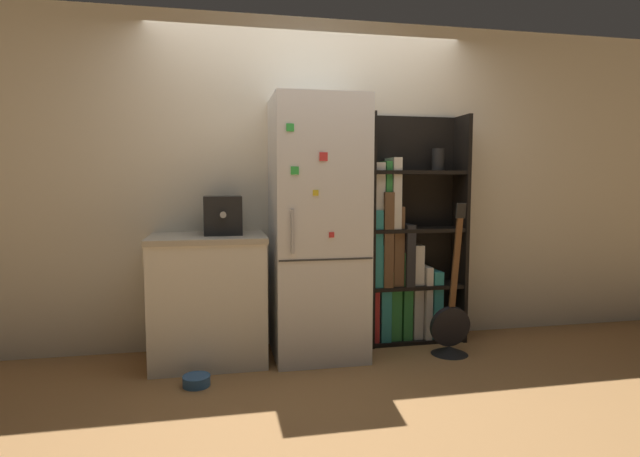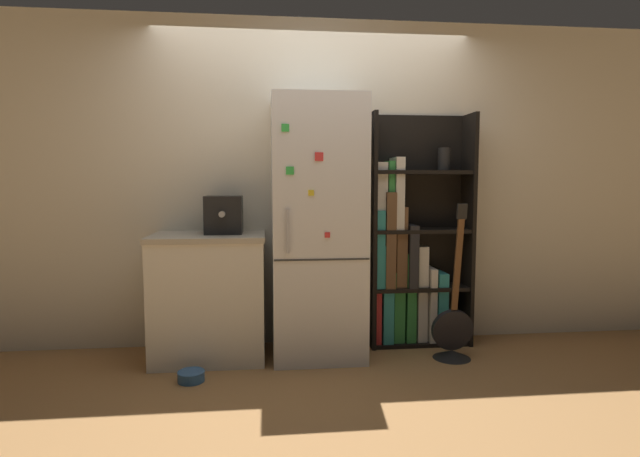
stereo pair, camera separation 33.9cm
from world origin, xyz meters
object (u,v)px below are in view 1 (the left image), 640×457
guitar (450,332)px  pet_bowl (196,380)px  refrigerator (318,229)px  bookshelf (404,251)px  espresso_machine (223,215)px

guitar → pet_bowl: guitar is taller
refrigerator → bookshelf: 0.81m
espresso_machine → pet_bowl: (-0.19, -0.52, -1.03)m
bookshelf → pet_bowl: 1.90m
refrigerator → pet_bowl: 1.36m
bookshelf → pet_bowl: size_ratio=10.34×
refrigerator → guitar: (0.99, -0.21, -0.79)m
bookshelf → pet_bowl: bookshelf is taller
guitar → refrigerator: bearing=168.0°
guitar → bookshelf: bearing=120.0°
refrigerator → bookshelf: bearing=14.2°
refrigerator → espresso_machine: 0.71m
pet_bowl → refrigerator: bearing=26.4°
bookshelf → pet_bowl: (-1.64, -0.63, -0.71)m
espresso_machine → guitar: bearing=-9.6°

